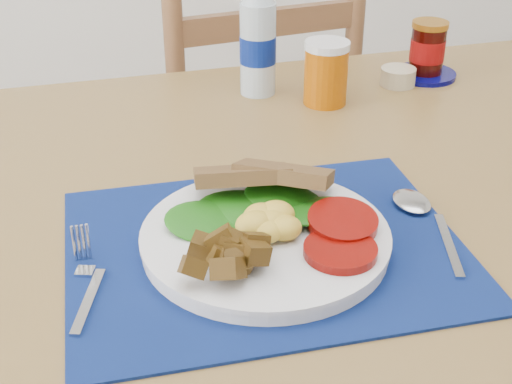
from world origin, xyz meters
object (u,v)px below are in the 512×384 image
(breakfast_plate, at_px, (262,234))
(jam_on_saucer, at_px, (427,53))
(chair_far, at_px, (247,79))
(juice_glass, at_px, (326,75))
(water_bottle, at_px, (258,41))

(breakfast_plate, relative_size, jam_on_saucer, 2.49)
(chair_far, bearing_deg, juice_glass, 85.58)
(chair_far, xyz_separation_m, juice_glass, (0.01, -0.46, 0.18))
(juice_glass, bearing_deg, breakfast_plate, -119.44)
(breakfast_plate, height_order, juice_glass, juice_glass)
(juice_glass, distance_m, jam_on_saucer, 0.23)
(juice_glass, relative_size, jam_on_saucer, 0.88)
(jam_on_saucer, bearing_deg, juice_glass, -162.82)
(juice_glass, xyz_separation_m, jam_on_saucer, (0.22, 0.07, -0.00))
(chair_far, height_order, jam_on_saucer, chair_far)
(breakfast_plate, distance_m, juice_glass, 0.45)
(breakfast_plate, xyz_separation_m, juice_glass, (0.22, 0.40, 0.03))
(chair_far, relative_size, water_bottle, 5.95)
(breakfast_plate, xyz_separation_m, jam_on_saucer, (0.44, 0.46, 0.02))
(chair_far, distance_m, water_bottle, 0.45)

